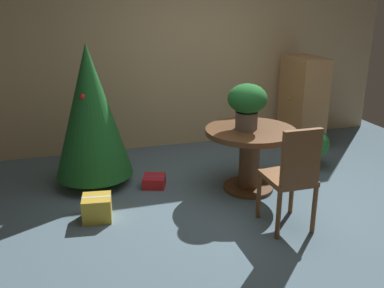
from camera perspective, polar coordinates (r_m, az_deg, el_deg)
name	(u,v)px	position (r m, az deg, el deg)	size (l,w,h in m)	color
ground_plane	(249,207)	(4.48, 7.61, -8.35)	(6.60, 6.60, 0.00)	slate
back_wall_panel	(189,54)	(6.10, -0.44, 11.95)	(6.00, 0.10, 2.60)	tan
round_dining_table	(250,148)	(4.70, 7.75, -0.54)	(0.98, 0.98, 0.71)	brown
flower_vase	(247,102)	(4.55, 7.40, 5.59)	(0.42, 0.42, 0.49)	#665B51
wooden_chair_near	(293,174)	(3.91, 13.31, -3.93)	(0.40, 0.45, 1.00)	brown
holiday_tree	(91,111)	(4.82, -13.42, 4.28)	(0.87, 0.87, 1.60)	brown
gift_box_gold	(97,208)	(4.27, -12.59, -8.35)	(0.31, 0.30, 0.24)	gold
gift_box_red	(154,181)	(4.89, -5.08, -5.00)	(0.31, 0.31, 0.12)	red
wooden_cabinet	(303,102)	(6.31, 14.59, 5.47)	(0.44, 0.70, 1.27)	#B27F4C
potted_plant	(313,145)	(5.53, 15.95, -0.18)	(0.39, 0.39, 0.51)	#4C382D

